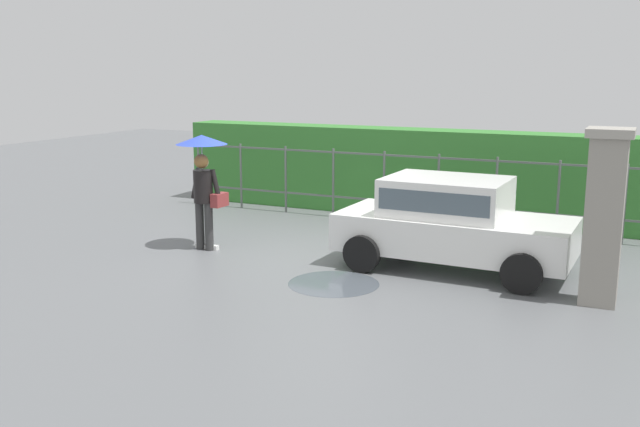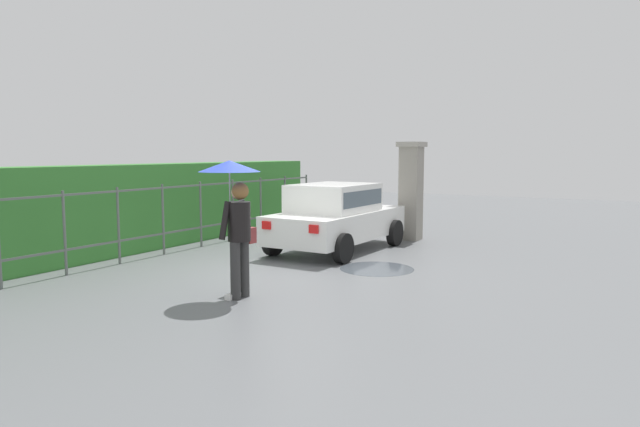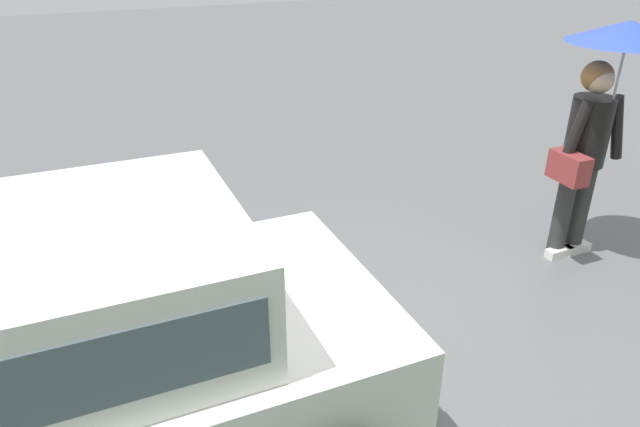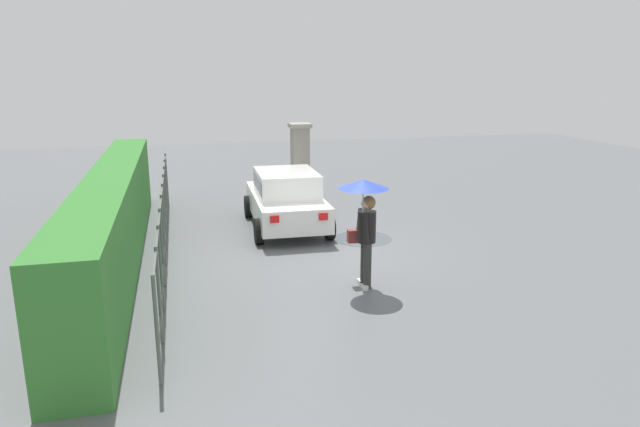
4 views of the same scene
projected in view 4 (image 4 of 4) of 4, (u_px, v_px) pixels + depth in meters
ground_plane at (314, 255)px, 12.38m from camera, size 40.00×40.00×0.00m
car at (286, 197)px, 14.32m from camera, size 3.78×1.94×1.48m
pedestrian at (364, 211)px, 10.25m from camera, size 0.91×0.91×2.05m
gate_pillar at (300, 164)px, 16.60m from camera, size 0.60×0.60×2.42m
fence_section at (164, 220)px, 12.07m from camera, size 10.60×0.05×1.50m
hedge_row at (115, 217)px, 11.81m from camera, size 11.55×0.90×1.90m
puddle_near at (363, 238)px, 13.62m from camera, size 1.39×1.39×0.00m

